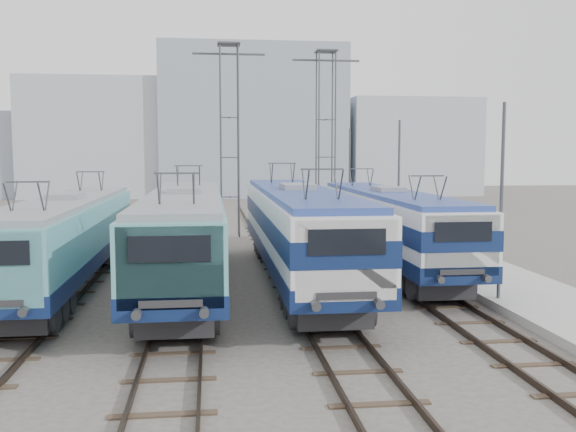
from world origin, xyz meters
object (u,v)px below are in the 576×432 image
Objects in this scene: locomotive_center_left at (184,231)px; catenary_tower_west at (229,131)px; locomotive_far_right at (389,221)px; mast_front at (501,206)px; mast_mid at (399,187)px; locomotive_center_right at (298,225)px; mast_rear at (349,178)px; catenary_tower_east at (326,133)px; locomotive_far_left at (66,235)px.

catenary_tower_west is at bearing 81.93° from locomotive_center_left.
mast_front is (1.85, -7.30, 1.26)m from locomotive_far_right.
mast_mid reaches higher than locomotive_far_right.
locomotive_center_right is 2.70× the size of mast_rear.
catenary_tower_east reaches higher than locomotive_center_left.
catenary_tower_east is at bearing 101.86° from mast_mid.
catenary_tower_west is 1.71× the size of mast_rear.
locomotive_far_right is at bearing 30.66° from locomotive_center_right.
locomotive_center_left is at bearing -118.64° from mast_rear.
mast_rear reaches higher than locomotive_far_left.
locomotive_center_left is 20.36m from catenary_tower_east.
catenary_tower_west is at bearing -162.90° from catenary_tower_east.
catenary_tower_east reaches higher than mast_front.
locomotive_far_left is 0.94× the size of locomotive_center_left.
catenary_tower_east is 22.32m from mast_front.
locomotive_center_left is 22.67m from mast_rear.
catenary_tower_east is (6.50, 2.00, 0.00)m from catenary_tower_west.
mast_rear is at bearing 83.68° from locomotive_far_right.
locomotive_far_left is 2.48× the size of mast_front.
locomotive_center_right is at bearing -149.34° from locomotive_far_right.
locomotive_center_left is at bearing -116.09° from catenary_tower_east.
locomotive_far_left is 22.41m from catenary_tower_east.
mast_mid is 1.00× the size of mast_rear.
catenary_tower_west is 12.16m from mast_mid.
catenary_tower_east reaches higher than mast_mid.
locomotive_center_right is at bearing 6.27° from locomotive_center_left.
mast_mid is (8.60, -8.00, -3.14)m from catenary_tower_west.
catenary_tower_east is at bearing 63.91° from locomotive_center_left.
locomotive_far_right is at bearing -96.32° from mast_rear.
mast_mid is (15.35, 7.51, 1.33)m from locomotive_far_left.
locomotive_far_left is 1.45× the size of catenary_tower_west.
mast_rear is (2.10, 2.00, -3.14)m from catenary_tower_east.
catenary_tower_east reaches higher than locomotive_far_right.
locomotive_far_left is 2.48× the size of mast_rear.
catenary_tower_east reaches higher than mast_rear.
locomotive_center_right is 20.42m from mast_rear.
locomotive_center_right is 1.08× the size of locomotive_far_right.
mast_front is (15.35, -4.49, 1.33)m from locomotive_far_left.
mast_mid is 12.00m from mast_rear.
mast_mid is at bearing 90.00° from mast_front.
locomotive_far_right is at bearing 19.36° from locomotive_center_left.
catenary_tower_west is (-2.25, 15.37, 4.24)m from locomotive_center_right.
locomotive_center_left is (4.50, -0.36, 0.13)m from locomotive_far_left.
locomotive_far_right is at bearing -62.02° from catenary_tower_west.
mast_front is (8.60, -20.00, -3.14)m from catenary_tower_west.
locomotive_center_left is 4.53m from locomotive_center_right.
locomotive_center_left is 2.63× the size of mast_rear.
catenary_tower_west is at bearing -155.06° from mast_rear.
mast_front and mast_rear have the same top height.
locomotive_far_left is 17.50m from catenary_tower_west.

